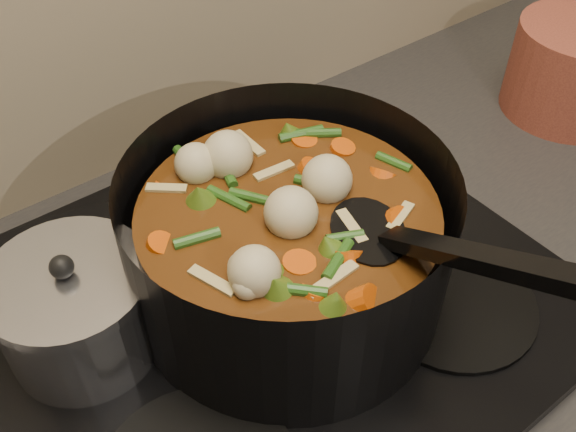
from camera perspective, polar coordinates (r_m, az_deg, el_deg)
stovetop at (r=0.71m, az=-2.39°, el=-7.82°), size 0.62×0.54×0.03m
stockpot at (r=0.65m, az=0.06°, el=-2.47°), size 0.39×0.47×0.24m
saucepan at (r=0.66m, az=-18.20°, el=-7.96°), size 0.16×0.16×0.13m
terracotta_crock at (r=1.06m, az=24.21°, el=11.80°), size 0.24×0.24×0.13m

